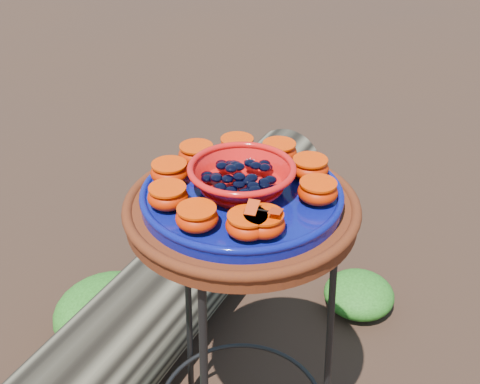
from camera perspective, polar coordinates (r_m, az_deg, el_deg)
plant_stand at (r=1.41m, az=0.13°, el=-14.43°), size 0.44×0.44×0.70m
terracotta_saucer at (r=1.17m, az=0.16°, el=-1.76°), size 0.45×0.45×0.04m
cobalt_plate at (r=1.15m, az=0.16°, el=-0.47°), size 0.38×0.38×0.03m
red_bowl at (r=1.13m, az=0.16°, el=1.23°), size 0.19×0.19×0.05m
glass_gems at (r=1.11m, az=0.16°, el=2.99°), size 0.15×0.15×0.03m
orange_half_0 at (r=1.02m, az=2.24°, el=-3.03°), size 0.07×0.07×0.04m
orange_half_1 at (r=1.11m, az=7.38°, el=0.02°), size 0.07×0.07×0.04m
orange_half_2 at (r=1.19m, az=6.63°, el=2.25°), size 0.07×0.07×0.04m
orange_half_3 at (r=1.24m, az=3.71°, el=3.80°), size 0.07×0.07×0.04m
orange_half_4 at (r=1.26m, az=-0.28°, el=4.27°), size 0.07×0.07×0.04m
orange_half_5 at (r=1.24m, az=-4.14°, el=3.57°), size 0.07×0.07×0.04m
orange_half_6 at (r=1.17m, az=-6.69°, el=1.83°), size 0.07×0.07×0.04m
orange_half_7 at (r=1.10m, az=-6.85°, el=-0.46°), size 0.07×0.07×0.04m
orange_half_8 at (r=1.03m, az=-4.11°, el=-2.47°), size 0.07×0.07×0.04m
orange_half_9 at (r=1.01m, az=0.70°, el=-3.17°), size 0.07×0.07×0.04m
butterfly at (r=1.00m, az=2.27°, el=-1.75°), size 0.09×0.08×0.01m
driftwood_log at (r=1.96m, az=-4.39°, el=-6.85°), size 1.60×1.01×0.29m
foliage_right at (r=2.02m, az=11.22°, el=-9.39°), size 0.23×0.23×0.11m
foliage_back at (r=1.92m, az=-12.12°, el=-11.01°), size 0.35×0.35×0.18m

